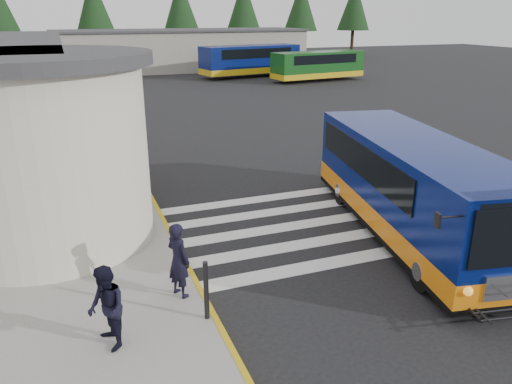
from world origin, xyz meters
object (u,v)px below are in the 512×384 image
object	(u,v)px
transit_bus	(413,191)
pedestrian_b	(107,308)
pedestrian_a	(178,260)
far_bus_a	(250,59)
bollard	(206,291)
far_bus_b	(318,65)

from	to	relation	value
transit_bus	pedestrian_b	world-z (taller)	transit_bus
pedestrian_b	pedestrian_a	bearing A→B (deg)	117.09
pedestrian_b	far_bus_a	bearing A→B (deg)	144.10
bollard	far_bus_b	size ratio (longest dim) A/B	0.14
far_bus_a	far_bus_b	distance (m)	6.92
bollard	far_bus_a	size ratio (longest dim) A/B	0.12
bollard	pedestrian_b	bearing A→B (deg)	-172.79
pedestrian_a	far_bus_b	xyz separation A→B (m)	(19.87, 31.84, 0.47)
far_bus_a	pedestrian_b	bearing A→B (deg)	145.41
far_bus_b	bollard	bearing A→B (deg)	141.37
pedestrian_b	far_bus_b	distance (m)	39.46
pedestrian_a	far_bus_a	xyz separation A→B (m)	(15.28, 37.02, 0.67)
transit_bus	pedestrian_a	size ratio (longest dim) A/B	5.88
far_bus_a	far_bus_b	xyz separation A→B (m)	(4.59, -5.17, -0.19)
transit_bus	pedestrian_a	bearing A→B (deg)	-159.35
pedestrian_b	bollard	size ratio (longest dim) A/B	1.28
pedestrian_a	pedestrian_b	xyz separation A→B (m)	(-1.57, -1.28, -0.03)
pedestrian_a	far_bus_a	world-z (taller)	far_bus_a
bollard	far_bus_a	bearing A→B (deg)	68.52
far_bus_a	far_bus_b	size ratio (longest dim) A/B	1.14
transit_bus	pedestrian_a	xyz separation A→B (m)	(-6.73, -1.13, -0.30)
pedestrian_a	bollard	distance (m)	1.11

